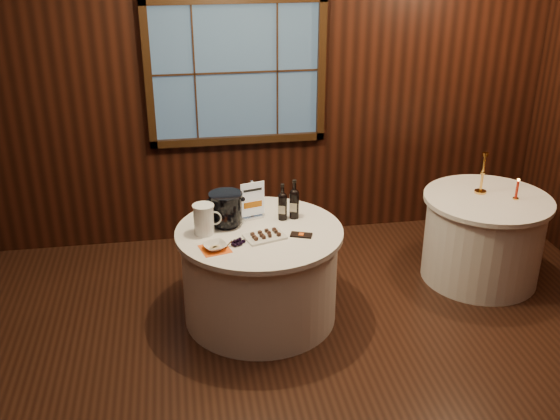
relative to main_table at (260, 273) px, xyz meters
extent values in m
plane|color=black|center=(0.00, -1.00, -0.39)|extent=(6.00, 6.00, 0.00)
cube|color=black|center=(0.00, 1.50, 1.11)|extent=(6.00, 0.02, 3.00)
cube|color=#354E6E|center=(0.00, 1.47, 1.26)|extent=(1.50, 0.01, 1.20)
cylinder|color=white|center=(0.00, 0.00, -0.02)|extent=(1.20, 1.20, 0.73)
cylinder|color=white|center=(0.00, 0.00, 0.36)|extent=(1.28, 1.28, 0.04)
cylinder|color=white|center=(2.00, 0.30, -0.02)|extent=(1.00, 1.00, 0.73)
cylinder|color=white|center=(2.00, 0.30, 0.36)|extent=(1.08, 1.08, 0.04)
cube|color=silver|center=(-0.02, 0.22, 0.39)|extent=(0.18, 0.13, 0.02)
cube|color=silver|center=(-0.02, 0.22, 0.55)|extent=(0.02, 0.02, 0.30)
cube|color=white|center=(-0.02, 0.21, 0.55)|extent=(0.19, 0.05, 0.28)
cylinder|color=black|center=(0.21, 0.16, 0.48)|extent=(0.07, 0.07, 0.19)
sphere|color=black|center=(0.21, 0.16, 0.57)|extent=(0.07, 0.07, 0.07)
cylinder|color=black|center=(0.21, 0.16, 0.63)|extent=(0.03, 0.03, 0.09)
cylinder|color=black|center=(0.21, 0.16, 0.67)|extent=(0.03, 0.03, 0.02)
cube|color=beige|center=(0.21, 0.12, 0.48)|extent=(0.05, 0.02, 0.07)
cylinder|color=black|center=(0.30, 0.17, 0.49)|extent=(0.08, 0.08, 0.21)
sphere|color=black|center=(0.30, 0.17, 0.59)|extent=(0.08, 0.08, 0.08)
cylinder|color=black|center=(0.30, 0.17, 0.64)|extent=(0.03, 0.03, 0.09)
cylinder|color=black|center=(0.30, 0.17, 0.69)|extent=(0.03, 0.03, 0.02)
cube|color=beige|center=(0.30, 0.13, 0.49)|extent=(0.05, 0.02, 0.07)
cylinder|color=black|center=(-0.24, 0.12, 0.40)|extent=(0.19, 0.19, 0.03)
cylinder|color=black|center=(-0.24, 0.12, 0.52)|extent=(0.24, 0.24, 0.21)
cylinder|color=black|center=(-0.24, 0.12, 0.64)|extent=(0.26, 0.26, 0.02)
cube|color=silver|center=(0.02, -0.14, 0.39)|extent=(0.33, 0.27, 0.02)
cube|color=black|center=(0.30, -0.15, 0.39)|extent=(0.18, 0.13, 0.01)
cylinder|color=#3C2D15|center=(-0.26, -0.23, 0.40)|extent=(0.07, 0.04, 0.03)
cylinder|color=white|center=(-0.41, 0.00, 0.49)|extent=(0.15, 0.15, 0.22)
cylinder|color=white|center=(-0.41, 0.00, 0.61)|extent=(0.16, 0.16, 0.01)
torus|color=white|center=(-0.34, 0.00, 0.50)|extent=(0.11, 0.02, 0.11)
cube|color=#EC5613|center=(-0.36, -0.26, 0.38)|extent=(0.24, 0.24, 0.00)
imported|color=silver|center=(-0.36, -0.26, 0.41)|extent=(0.20, 0.20, 0.04)
cylinder|color=gold|center=(1.97, 0.41, 0.39)|extent=(0.10, 0.10, 0.02)
cylinder|color=gold|center=(1.97, 0.41, 0.56)|extent=(0.02, 0.02, 0.32)
cylinder|color=gold|center=(1.97, 0.41, 0.73)|extent=(0.05, 0.05, 0.03)
cylinder|color=gold|center=(2.21, 0.23, 0.39)|extent=(0.05, 0.05, 0.01)
cylinder|color=#B51F0D|center=(2.21, 0.23, 0.47)|extent=(0.02, 0.02, 0.15)
sphere|color=#FFB23F|center=(2.21, 0.23, 0.56)|extent=(0.02, 0.02, 0.02)
camera|label=1|loc=(-0.57, -4.43, 2.57)|focal=42.00mm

